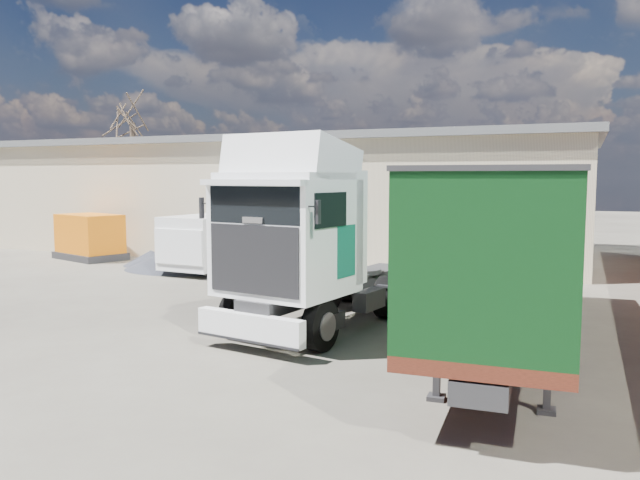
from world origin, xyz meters
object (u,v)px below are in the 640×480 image
at_px(box_trailer, 508,240).
at_px(orange_skip, 90,240).
at_px(panel_van, 219,241).
at_px(tractor_unit, 309,251).
at_px(bare_tree, 132,108).

height_order(box_trailer, orange_skip, box_trailer).
distance_m(box_trailer, panel_van, 13.47).
xyz_separation_m(tractor_unit, box_trailer, (4.30, 0.41, 0.38)).
bearing_deg(tractor_unit, orange_skip, 159.23).
height_order(box_trailer, panel_van, box_trailer).
relative_size(bare_tree, panel_van, 1.80).
relative_size(bare_tree, orange_skip, 2.70).
distance_m(box_trailer, orange_skip, 19.90).
bearing_deg(bare_tree, orange_skip, -58.71).
bearing_deg(panel_van, bare_tree, 142.99).
xyz_separation_m(tractor_unit, orange_skip, (-14.02, 8.07, -1.02)).
bearing_deg(tractor_unit, bare_tree, 146.26).
bearing_deg(orange_skip, box_trailer, -5.07).
distance_m(tractor_unit, panel_van, 10.35).
distance_m(bare_tree, panel_van, 19.53).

